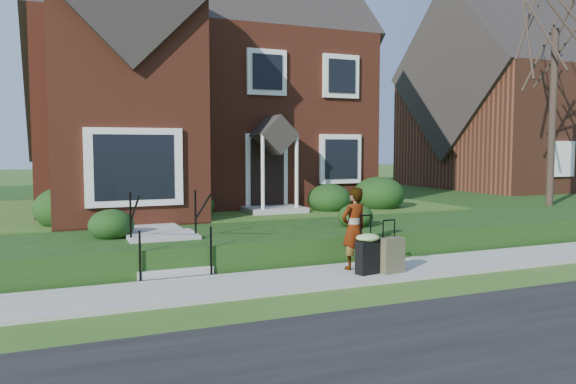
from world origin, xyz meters
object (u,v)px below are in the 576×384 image
front_steps (166,247)px  woman (354,228)px  suitcase_black (368,251)px  suitcase_olive (391,255)px

front_steps → woman: bearing=-25.9°
front_steps → suitcase_black: (3.36, -2.11, 0.04)m
woman → suitcase_olive: 0.88m
suitcase_black → front_steps: bearing=139.2°
front_steps → woman: size_ratio=1.26×
woman → suitcase_olive: woman is taller
suitcase_olive → suitcase_black: bearing=163.5°
front_steps → woman: 3.74m
woman → suitcase_black: 0.61m
front_steps → suitcase_olive: bearing=-29.8°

